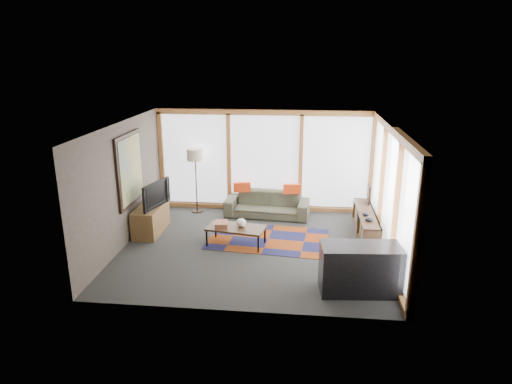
# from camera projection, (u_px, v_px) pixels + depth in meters

# --- Properties ---
(ground) EXTENTS (5.50, 5.50, 0.00)m
(ground) POSITION_uv_depth(u_px,v_px,m) (254.00, 247.00, 9.66)
(ground) COLOR #282826
(ground) RESTS_ON ground
(room_envelope) EXTENTS (5.52, 5.02, 2.62)m
(room_envelope) POSITION_uv_depth(u_px,v_px,m) (280.00, 171.00, 9.69)
(room_envelope) COLOR #403730
(room_envelope) RESTS_ON ground
(rug) EXTENTS (2.72, 1.90, 0.01)m
(rug) POSITION_uv_depth(u_px,v_px,m) (268.00, 239.00, 10.07)
(rug) COLOR maroon
(rug) RESTS_ON ground
(sofa) EXTENTS (2.13, 0.97, 0.61)m
(sofa) POSITION_uv_depth(u_px,v_px,m) (267.00, 204.00, 11.41)
(sofa) COLOR #333528
(sofa) RESTS_ON ground
(pillow_left) EXTENTS (0.45, 0.22, 0.24)m
(pillow_left) POSITION_uv_depth(u_px,v_px,m) (242.00, 187.00, 11.39)
(pillow_left) COLOR red
(pillow_left) RESTS_ON sofa
(pillow_right) EXTENTS (0.44, 0.21, 0.23)m
(pillow_right) POSITION_uv_depth(u_px,v_px,m) (292.00, 189.00, 11.24)
(pillow_right) COLOR red
(pillow_right) RESTS_ON sofa
(floor_lamp) EXTENTS (0.42, 0.42, 1.65)m
(floor_lamp) POSITION_uv_depth(u_px,v_px,m) (196.00, 181.00, 11.56)
(floor_lamp) COLOR black
(floor_lamp) RESTS_ON ground
(coffee_table) EXTENTS (1.30, 0.81, 0.40)m
(coffee_table) POSITION_uv_depth(u_px,v_px,m) (236.00, 236.00, 9.73)
(coffee_table) COLOR #392817
(coffee_table) RESTS_ON ground
(book_stack) EXTENTS (0.30, 0.35, 0.11)m
(book_stack) POSITION_uv_depth(u_px,v_px,m) (221.00, 224.00, 9.67)
(book_stack) COLOR brown
(book_stack) RESTS_ON coffee_table
(vase) EXTENTS (0.22, 0.22, 0.19)m
(vase) POSITION_uv_depth(u_px,v_px,m) (241.00, 223.00, 9.65)
(vase) COLOR beige
(vase) RESTS_ON coffee_table
(bookshelf) EXTENTS (0.38, 2.10, 0.52)m
(bookshelf) POSITION_uv_depth(u_px,v_px,m) (366.00, 224.00, 10.24)
(bookshelf) COLOR #392817
(bookshelf) RESTS_ON ground
(bowl_a) EXTENTS (0.22, 0.22, 0.09)m
(bowl_a) POSITION_uv_depth(u_px,v_px,m) (369.00, 219.00, 9.66)
(bowl_a) COLOR black
(bowl_a) RESTS_ON bookshelf
(bowl_b) EXTENTS (0.18, 0.18, 0.08)m
(bowl_b) POSITION_uv_depth(u_px,v_px,m) (366.00, 214.00, 9.99)
(bowl_b) COLOR black
(bowl_b) RESTS_ON bookshelf
(shelf_picture) EXTENTS (0.05, 0.33, 0.43)m
(shelf_picture) POSITION_uv_depth(u_px,v_px,m) (369.00, 194.00, 10.76)
(shelf_picture) COLOR black
(shelf_picture) RESTS_ON bookshelf
(tv_console) EXTENTS (0.52, 1.24, 0.62)m
(tv_console) POSITION_uv_depth(u_px,v_px,m) (151.00, 219.00, 10.41)
(tv_console) COLOR brown
(tv_console) RESTS_ON ground
(television) EXTENTS (0.39, 1.02, 0.59)m
(television) POSITION_uv_depth(u_px,v_px,m) (153.00, 194.00, 10.20)
(television) COLOR black
(television) RESTS_ON tv_console
(bar_counter) EXTENTS (1.39, 0.74, 0.85)m
(bar_counter) POSITION_uv_depth(u_px,v_px,m) (360.00, 269.00, 7.77)
(bar_counter) COLOR black
(bar_counter) RESTS_ON ground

